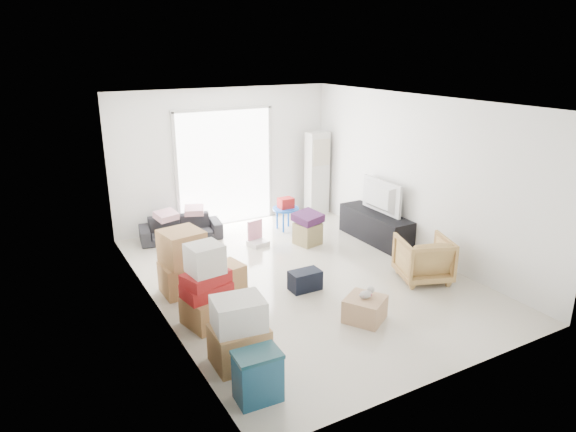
{
  "coord_description": "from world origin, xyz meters",
  "views": [
    {
      "loc": [
        -3.79,
        -6.31,
        3.43
      ],
      "look_at": [
        -0.13,
        0.2,
        0.96
      ],
      "focal_mm": 32.0,
      "sensor_mm": 36.0,
      "label": 1
    }
  ],
  "objects_px": {
    "television": "(376,209)",
    "kids_table": "(286,207)",
    "sofa": "(181,225)",
    "wood_crate": "(365,309)",
    "ac_tower": "(317,173)",
    "tv_console": "(375,227)",
    "armchair": "(424,256)",
    "storage_bins": "(258,376)",
    "ottoman": "(308,234)"
  },
  "relations": [
    {
      "from": "sofa",
      "to": "armchair",
      "type": "height_order",
      "value": "armchair"
    },
    {
      "from": "storage_bins",
      "to": "ottoman",
      "type": "bearing_deg",
      "value": 52.05
    },
    {
      "from": "kids_table",
      "to": "tv_console",
      "type": "bearing_deg",
      "value": -49.33
    },
    {
      "from": "ac_tower",
      "to": "ottoman",
      "type": "xyz_separation_m",
      "value": [
        -1.14,
        -1.5,
        -0.67
      ]
    },
    {
      "from": "television",
      "to": "kids_table",
      "type": "xyz_separation_m",
      "value": [
        -1.15,
        1.34,
        -0.15
      ]
    },
    {
      "from": "sofa",
      "to": "storage_bins",
      "type": "distance_m",
      "value": 4.89
    },
    {
      "from": "ottoman",
      "to": "armchair",
      "type": "bearing_deg",
      "value": -70.47
    },
    {
      "from": "ottoman",
      "to": "storage_bins",
      "type": "bearing_deg",
      "value": -127.95
    },
    {
      "from": "sofa",
      "to": "kids_table",
      "type": "xyz_separation_m",
      "value": [
        1.98,
        -0.47,
        0.17
      ]
    },
    {
      "from": "television",
      "to": "sofa",
      "type": "xyz_separation_m",
      "value": [
        -3.13,
        1.81,
        -0.32
      ]
    },
    {
      "from": "armchair",
      "to": "ottoman",
      "type": "xyz_separation_m",
      "value": [
        -0.76,
        2.15,
        -0.18
      ]
    },
    {
      "from": "armchair",
      "to": "ottoman",
      "type": "bearing_deg",
      "value": -50.46
    },
    {
      "from": "armchair",
      "to": "wood_crate",
      "type": "xyz_separation_m",
      "value": [
        -1.54,
        -0.56,
        -0.22
      ]
    },
    {
      "from": "storage_bins",
      "to": "wood_crate",
      "type": "xyz_separation_m",
      "value": [
        1.93,
        0.76,
        -0.12
      ]
    },
    {
      "from": "sofa",
      "to": "ottoman",
      "type": "relative_size",
      "value": 3.71
    },
    {
      "from": "kids_table",
      "to": "ac_tower",
      "type": "bearing_deg",
      "value": 29.33
    },
    {
      "from": "tv_console",
      "to": "kids_table",
      "type": "relative_size",
      "value": 2.52
    },
    {
      "from": "ac_tower",
      "to": "armchair",
      "type": "height_order",
      "value": "ac_tower"
    },
    {
      "from": "armchair",
      "to": "storage_bins",
      "type": "relative_size",
      "value": 1.4
    },
    {
      "from": "television",
      "to": "wood_crate",
      "type": "distance_m",
      "value": 3.03
    },
    {
      "from": "armchair",
      "to": "kids_table",
      "type": "relative_size",
      "value": 1.18
    },
    {
      "from": "armchair",
      "to": "kids_table",
      "type": "bearing_deg",
      "value": -56.56
    },
    {
      "from": "tv_console",
      "to": "television",
      "type": "height_order",
      "value": "television"
    },
    {
      "from": "tv_console",
      "to": "television",
      "type": "relative_size",
      "value": 1.55
    },
    {
      "from": "sofa",
      "to": "storage_bins",
      "type": "relative_size",
      "value": 2.72
    },
    {
      "from": "kids_table",
      "to": "storage_bins",
      "type": "bearing_deg",
      "value": -122.23
    },
    {
      "from": "sofa",
      "to": "armchair",
      "type": "distance_m",
      "value": 4.43
    },
    {
      "from": "wood_crate",
      "to": "ac_tower",
      "type": "bearing_deg",
      "value": 65.57
    },
    {
      "from": "television",
      "to": "armchair",
      "type": "xyz_separation_m",
      "value": [
        -0.43,
        -1.7,
        -0.23
      ]
    },
    {
      "from": "tv_console",
      "to": "sofa",
      "type": "bearing_deg",
      "value": 149.97
    },
    {
      "from": "kids_table",
      "to": "sofa",
      "type": "bearing_deg",
      "value": 166.67
    },
    {
      "from": "armchair",
      "to": "wood_crate",
      "type": "relative_size",
      "value": 1.6
    },
    {
      "from": "ottoman",
      "to": "wood_crate",
      "type": "distance_m",
      "value": 2.83
    },
    {
      "from": "ottoman",
      "to": "tv_console",
      "type": "bearing_deg",
      "value": -20.92
    },
    {
      "from": "tv_console",
      "to": "wood_crate",
      "type": "distance_m",
      "value": 3.0
    },
    {
      "from": "tv_console",
      "to": "wood_crate",
      "type": "relative_size",
      "value": 3.41
    },
    {
      "from": "tv_console",
      "to": "sofa",
      "type": "xyz_separation_m",
      "value": [
        -3.13,
        1.81,
        0.02
      ]
    },
    {
      "from": "armchair",
      "to": "kids_table",
      "type": "distance_m",
      "value": 3.12
    },
    {
      "from": "ac_tower",
      "to": "ottoman",
      "type": "bearing_deg",
      "value": -127.15
    },
    {
      "from": "ac_tower",
      "to": "armchair",
      "type": "distance_m",
      "value": 3.71
    },
    {
      "from": "sofa",
      "to": "armchair",
      "type": "relative_size",
      "value": 1.95
    },
    {
      "from": "storage_bins",
      "to": "ottoman",
      "type": "xyz_separation_m",
      "value": [
        2.71,
        3.48,
        -0.07
      ]
    },
    {
      "from": "ac_tower",
      "to": "sofa",
      "type": "xyz_separation_m",
      "value": [
        -3.08,
        -0.15,
        -0.58
      ]
    },
    {
      "from": "storage_bins",
      "to": "wood_crate",
      "type": "height_order",
      "value": "storage_bins"
    },
    {
      "from": "ottoman",
      "to": "sofa",
      "type": "bearing_deg",
      "value": 145.08
    },
    {
      "from": "television",
      "to": "sofa",
      "type": "bearing_deg",
      "value": 60.57
    },
    {
      "from": "sofa",
      "to": "ottoman",
      "type": "height_order",
      "value": "sofa"
    },
    {
      "from": "ac_tower",
      "to": "storage_bins",
      "type": "xyz_separation_m",
      "value": [
        -3.85,
        -4.98,
        -0.6
      ]
    },
    {
      "from": "sofa",
      "to": "storage_bins",
      "type": "height_order",
      "value": "sofa"
    },
    {
      "from": "sofa",
      "to": "television",
      "type": "bearing_deg",
      "value": -20.53
    }
  ]
}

